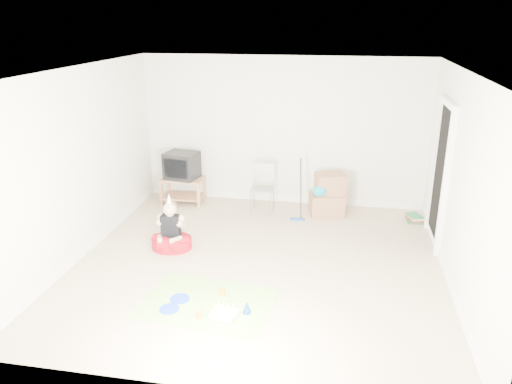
% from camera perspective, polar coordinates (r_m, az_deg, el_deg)
% --- Properties ---
extents(ground, '(5.00, 5.00, 0.00)m').
position_cam_1_polar(ground, '(6.95, 0.22, -8.16)').
color(ground, '#C4AC8D').
rests_on(ground, ground).
extents(doorway_recess, '(0.02, 0.90, 2.05)m').
position_cam_1_polar(doorway_recess, '(7.71, 20.36, 1.68)').
color(doorway_recess, black).
rests_on(doorway_recess, ground).
extents(tv_stand, '(0.76, 0.48, 0.47)m').
position_cam_1_polar(tv_stand, '(9.13, -8.34, 0.46)').
color(tv_stand, '#A36D49').
rests_on(tv_stand, ground).
extents(crt_tv, '(0.63, 0.55, 0.47)m').
position_cam_1_polar(crt_tv, '(9.00, -8.47, 3.04)').
color(crt_tv, black).
rests_on(crt_tv, tv_stand).
extents(folding_chair, '(0.39, 0.38, 0.86)m').
position_cam_1_polar(folding_chair, '(8.52, 0.71, 0.28)').
color(folding_chair, '#9A999E').
rests_on(folding_chair, ground).
extents(cardboard_boxes, '(0.65, 0.57, 0.71)m').
position_cam_1_polar(cardboard_boxes, '(8.57, 8.20, -0.36)').
color(cardboard_boxes, '#9D6D4C').
rests_on(cardboard_boxes, ground).
extents(floor_mop, '(0.26, 0.33, 0.99)m').
position_cam_1_polar(floor_mop, '(8.28, 4.79, -1.53)').
color(floor_mop, '#214BA9').
rests_on(floor_mop, ground).
extents(book_pile, '(0.27, 0.32, 0.13)m').
position_cam_1_polar(book_pile, '(8.69, 17.67, -2.82)').
color(book_pile, '#257142').
rests_on(book_pile, ground).
extents(seated_woman, '(0.61, 0.61, 0.85)m').
position_cam_1_polar(seated_woman, '(7.41, -9.64, -5.02)').
color(seated_woman, '#AC0F1A').
rests_on(seated_woman, ground).
extents(party_mat, '(1.67, 1.30, 0.01)m').
position_cam_1_polar(party_mat, '(6.10, -5.59, -12.48)').
color(party_mat, '#FF3593').
rests_on(party_mat, ground).
extents(birthday_cake, '(0.33, 0.28, 0.14)m').
position_cam_1_polar(birthday_cake, '(5.81, -3.63, -13.82)').
color(birthday_cake, white).
rests_on(birthday_cake, party_mat).
extents(blue_plate_near, '(0.26, 0.26, 0.01)m').
position_cam_1_polar(blue_plate_near, '(6.20, -8.70, -11.96)').
color(blue_plate_near, blue).
rests_on(blue_plate_near, party_mat).
extents(blue_plate_far, '(0.30, 0.30, 0.01)m').
position_cam_1_polar(blue_plate_far, '(6.03, -9.89, -13.02)').
color(blue_plate_far, blue).
rests_on(blue_plate_far, party_mat).
extents(orange_cup_near, '(0.08, 0.08, 0.08)m').
position_cam_1_polar(orange_cup_near, '(6.21, -3.91, -11.32)').
color(orange_cup_near, orange).
rests_on(orange_cup_near, party_mat).
extents(orange_cup_far, '(0.09, 0.09, 0.08)m').
position_cam_1_polar(orange_cup_far, '(5.82, -6.53, -13.82)').
color(orange_cup_far, orange).
rests_on(orange_cup_far, party_mat).
extents(blue_party_hat, '(0.12, 0.12, 0.15)m').
position_cam_1_polar(blue_party_hat, '(5.85, -1.05, -13.00)').
color(blue_party_hat, blue).
rests_on(blue_party_hat, party_mat).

